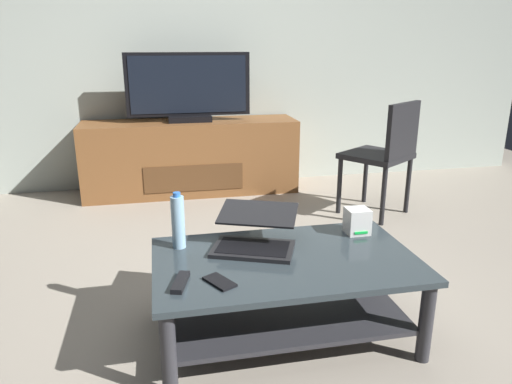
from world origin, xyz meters
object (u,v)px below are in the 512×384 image
object	(u,v)px
laptop	(255,234)
tv_remote	(181,282)
coffee_table	(285,282)
router_box	(357,221)
media_cabinet	(191,157)
television	(189,89)
cell_phone	(220,282)
dining_chair	(386,151)
water_bottle_near	(178,222)

from	to	relation	value
laptop	tv_remote	bearing A→B (deg)	-139.87
coffee_table	laptop	distance (m)	0.26
router_box	media_cabinet	bearing A→B (deg)	107.24
media_cabinet	tv_remote	size ratio (longest dim) A/B	11.56
television	cell_phone	bearing A→B (deg)	-91.84
dining_chair	router_box	bearing A→B (deg)	-121.73
media_cabinet	water_bottle_near	xyz separation A→B (m)	(-0.21, -2.10, 0.19)
media_cabinet	tv_remote	xyz separation A→B (m)	(-0.23, -2.46, 0.08)
media_cabinet	television	world-z (taller)	television
router_box	cell_phone	distance (m)	0.82
dining_chair	media_cabinet	bearing A→B (deg)	146.58
media_cabinet	water_bottle_near	world-z (taller)	water_bottle_near
television	tv_remote	xyz separation A→B (m)	(-0.23, -2.44, -0.52)
coffee_table	tv_remote	distance (m)	0.50
router_box	cell_phone	xyz separation A→B (m)	(-0.73, -0.37, -0.06)
coffee_table	water_bottle_near	world-z (taller)	water_bottle_near
coffee_table	television	xyz separation A→B (m)	(-0.23, 2.29, 0.64)
laptop	router_box	bearing A→B (deg)	5.65
cell_phone	router_box	bearing A→B (deg)	-2.33
coffee_table	television	size ratio (longest dim) A/B	1.10
router_box	television	bearing A→B (deg)	107.41
media_cabinet	coffee_table	bearing A→B (deg)	-84.21
coffee_table	media_cabinet	distance (m)	2.32
television	water_bottle_near	distance (m)	2.13
laptop	media_cabinet	bearing A→B (deg)	93.45
television	cell_phone	size ratio (longest dim) A/B	7.45
media_cabinet	water_bottle_near	distance (m)	2.12
television	cell_phone	world-z (taller)	television
router_box	cell_phone	size ratio (longest dim) A/B	0.90
coffee_table	water_bottle_near	distance (m)	0.55
television	router_box	world-z (taller)	television
laptop	cell_phone	xyz separation A→B (m)	(-0.21, -0.32, -0.05)
media_cabinet	tv_remote	distance (m)	2.47
laptop	water_bottle_near	world-z (taller)	water_bottle_near
coffee_table	dining_chair	bearing A→B (deg)	50.34
dining_chair	water_bottle_near	xyz separation A→B (m)	(-1.60, -1.18, 0.00)
television	tv_remote	distance (m)	2.50
media_cabinet	cell_phone	world-z (taller)	media_cabinet
coffee_table	tv_remote	bearing A→B (deg)	-161.96
coffee_table	router_box	bearing A→B (deg)	25.90
dining_chair	laptop	distance (m)	1.77
dining_chair	laptop	bearing A→B (deg)	-135.41
laptop	cell_phone	size ratio (longest dim) A/B	3.39
laptop	tv_remote	size ratio (longest dim) A/B	2.96
laptop	water_bottle_near	bearing A→B (deg)	170.36
water_bottle_near	cell_phone	bearing A→B (deg)	-70.32
water_bottle_near	tv_remote	size ratio (longest dim) A/B	1.65
laptop	router_box	world-z (taller)	laptop
dining_chair	water_bottle_near	bearing A→B (deg)	-143.59
television	media_cabinet	bearing A→B (deg)	90.00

